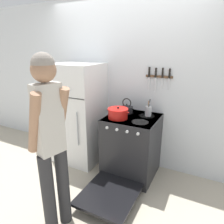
# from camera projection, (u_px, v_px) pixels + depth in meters

# --- Properties ---
(ground_plane) EXTENTS (14.00, 14.00, 0.00)m
(ground_plane) POSITION_uv_depth(u_px,v_px,m) (122.00, 157.00, 3.49)
(ground_plane) COLOR #B2A893
(wall_back) EXTENTS (10.00, 0.06, 2.55)m
(wall_back) POSITION_uv_depth(u_px,v_px,m) (124.00, 84.00, 3.12)
(wall_back) COLOR silver
(wall_back) RESTS_ON ground_plane
(refrigerator) EXTENTS (0.73, 0.69, 1.60)m
(refrigerator) POSITION_uv_depth(u_px,v_px,m) (79.00, 114.00, 3.24)
(refrigerator) COLOR white
(refrigerator) RESTS_ON ground_plane
(stove_range) EXTENTS (0.71, 1.41, 0.90)m
(stove_range) POSITION_uv_depth(u_px,v_px,m) (131.00, 147.00, 2.90)
(stove_range) COLOR #232326
(stove_range) RESTS_ON ground_plane
(dutch_oven_pot) EXTENTS (0.32, 0.28, 0.17)m
(dutch_oven_pot) POSITION_uv_depth(u_px,v_px,m) (118.00, 113.00, 2.72)
(dutch_oven_pot) COLOR red
(dutch_oven_pot) RESTS_ON stove_range
(tea_kettle) EXTENTS (0.23, 0.18, 0.22)m
(tea_kettle) POSITION_uv_depth(u_px,v_px,m) (127.00, 109.00, 2.95)
(tea_kettle) COLOR black
(tea_kettle) RESTS_ON stove_range
(utensil_jar) EXTENTS (0.09, 0.09, 0.25)m
(utensil_jar) POSITION_uv_depth(u_px,v_px,m) (148.00, 111.00, 2.81)
(utensil_jar) COLOR #B7BABF
(utensil_jar) RESTS_ON stove_range
(person) EXTENTS (0.35, 0.42, 1.79)m
(person) POSITION_uv_depth(u_px,v_px,m) (51.00, 138.00, 1.85)
(person) COLOR #2D2D30
(person) RESTS_ON ground_plane
(wall_knife_strip) EXTENTS (0.38, 0.03, 0.33)m
(wall_knife_strip) POSITION_uv_depth(u_px,v_px,m) (159.00, 76.00, 2.79)
(wall_knife_strip) COLOR brown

